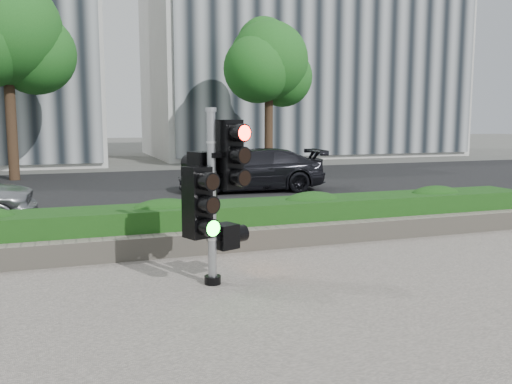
{
  "coord_description": "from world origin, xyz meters",
  "views": [
    {
      "loc": [
        -2.69,
        -6.35,
        2.15
      ],
      "look_at": [
        -0.27,
        0.6,
        1.16
      ],
      "focal_mm": 38.0,
      "sensor_mm": 36.0,
      "label": 1
    }
  ],
  "objects": [
    {
      "name": "ground",
      "position": [
        0.0,
        0.0,
        0.0
      ],
      "size": [
        120.0,
        120.0,
        0.0
      ],
      "primitive_type": "plane",
      "color": "#51514C",
      "rests_on": "ground"
    },
    {
      "name": "sidewalk",
      "position": [
        0.0,
        -2.5,
        0.01
      ],
      "size": [
        16.0,
        11.0,
        0.03
      ],
      "primitive_type": "cube",
      "color": "#9E9389",
      "rests_on": "ground"
    },
    {
      "name": "road",
      "position": [
        0.0,
        10.0,
        0.01
      ],
      "size": [
        60.0,
        13.0,
        0.02
      ],
      "primitive_type": "cube",
      "color": "black",
      "rests_on": "ground"
    },
    {
      "name": "curb",
      "position": [
        0.0,
        3.15,
        0.06
      ],
      "size": [
        60.0,
        0.25,
        0.12
      ],
      "primitive_type": "cube",
      "color": "gray",
      "rests_on": "ground"
    },
    {
      "name": "stone_wall",
      "position": [
        0.0,
        1.9,
        0.2
      ],
      "size": [
        12.0,
        0.32,
        0.34
      ],
      "primitive_type": "cube",
      "color": "gray",
      "rests_on": "sidewalk"
    },
    {
      "name": "hedge",
      "position": [
        0.0,
        2.55,
        0.37
      ],
      "size": [
        12.0,
        1.0,
        0.68
      ],
      "primitive_type": "cube",
      "color": "#307122",
      "rests_on": "sidewalk"
    },
    {
      "name": "building_right",
      "position": [
        11.0,
        25.0,
        6.0
      ],
      "size": [
        18.0,
        10.0,
        12.0
      ],
      "primitive_type": "cube",
      "color": "#B7B7B2",
      "rests_on": "ground"
    },
    {
      "name": "tree_left",
      "position": [
        -4.52,
        14.56,
        5.04
      ],
      "size": [
        4.61,
        4.03,
        7.34
      ],
      "color": "black",
      "rests_on": "ground"
    },
    {
      "name": "tree_right",
      "position": [
        5.48,
        15.55,
        4.48
      ],
      "size": [
        4.1,
        3.58,
        6.53
      ],
      "color": "black",
      "rests_on": "ground"
    },
    {
      "name": "traffic_signal",
      "position": [
        -0.97,
        0.3,
        1.28
      ],
      "size": [
        0.83,
        0.73,
        2.27
      ],
      "rotation": [
        0.0,
        0.0,
        0.39
      ],
      "color": "black",
      "rests_on": "sidewalk"
    },
    {
      "name": "car_dark",
      "position": [
        2.5,
        8.94,
        0.65
      ],
      "size": [
        4.53,
        2.22,
        1.27
      ],
      "primitive_type": "imported",
      "rotation": [
        0.0,
        0.0,
        -1.67
      ],
      "color": "black",
      "rests_on": "road"
    }
  ]
}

